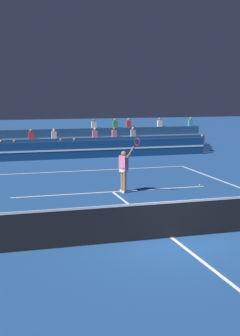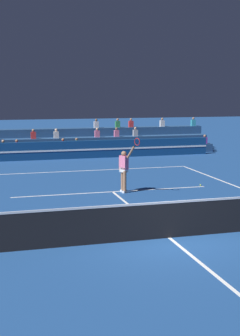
{
  "view_description": "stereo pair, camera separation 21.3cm",
  "coord_description": "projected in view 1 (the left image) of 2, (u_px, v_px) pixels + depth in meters",
  "views": [
    {
      "loc": [
        -4.92,
        -11.85,
        4.07
      ],
      "look_at": [
        0.13,
        5.74,
        1.1
      ],
      "focal_mm": 50.0,
      "sensor_mm": 36.0,
      "label": 1
    },
    {
      "loc": [
        -4.72,
        -11.91,
        4.07
      ],
      "look_at": [
        0.13,
        5.74,
        1.1
      ],
      "focal_mm": 50.0,
      "sensor_mm": 36.0,
      "label": 2
    }
  ],
  "objects": [
    {
      "name": "tennis_ball",
      "position": [
        200.0,
        185.0,
        20.6
      ],
      "size": [
        0.07,
        0.07,
        0.07
      ],
      "primitive_type": "sphere",
      "color": "#C6DB33",
      "rests_on": "ground"
    },
    {
      "name": "court_lines",
      "position": [
        172.0,
        237.0,
        13.24
      ],
      "size": [
        11.1,
        23.9,
        0.01
      ],
      "color": "white",
      "rests_on": "ground"
    },
    {
      "name": "tennis_net",
      "position": [
        172.0,
        219.0,
        13.15
      ],
      "size": [
        12.0,
        0.1,
        1.1
      ],
      "color": "#2D6B38",
      "rests_on": "ground"
    },
    {
      "name": "bleacher_stand",
      "position": [
        63.0,
        144.0,
        31.23
      ],
      "size": [
        19.93,
        2.85,
        2.28
      ],
      "color": "navy",
      "rests_on": "ground"
    },
    {
      "name": "tennis_player",
      "position": [
        124.0,
        169.0,
        19.08
      ],
      "size": [
        0.62,
        1.15,
        2.36
      ],
      "color": "#9E7051",
      "rests_on": "ground"
    },
    {
      "name": "ground_plane",
      "position": [
        172.0,
        238.0,
        13.24
      ],
      "size": [
        120.0,
        120.0,
        0.0
      ],
      "primitive_type": "plane",
      "color": "navy"
    },
    {
      "name": "sponsor_banner_wall",
      "position": [
        70.0,
        150.0,
        28.84
      ],
      "size": [
        18.0,
        0.26,
        1.1
      ],
      "color": "navy",
      "rests_on": "ground"
    }
  ]
}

